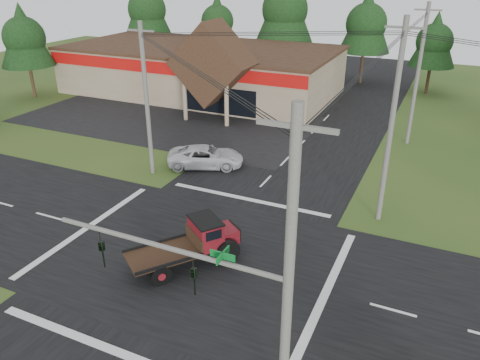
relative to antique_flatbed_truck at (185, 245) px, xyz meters
The scene contains 18 objects.
ground 1.43m from the antique_flatbed_truck, 90.73° to the left, with size 120.00×120.00×0.00m, color #2A4B1B.
road_ns 1.43m from the antique_flatbed_truck, 90.73° to the left, with size 12.00×120.00×0.02m, color black.
road_ew 1.43m from the antique_flatbed_truck, 90.73° to the left, with size 120.00×12.00×0.02m, color black.
parking_apron 24.29m from the antique_flatbed_truck, 125.27° to the left, with size 28.00×14.00×0.02m, color black.
cvs_building 34.24m from the antique_flatbed_truck, 117.35° to the left, with size 30.40×18.20×9.19m.
traffic_signal_mast 9.43m from the antique_flatbed_truck, 49.03° to the right, with size 8.12×0.24×7.00m.
utility_pole_nr 10.99m from the antique_flatbed_truck, 41.76° to the right, with size 2.00×0.30×11.00m.
utility_pole_nw 12.63m from the antique_flatbed_truck, 132.27° to the left, with size 2.00×0.30×10.50m.
utility_pole_ne 12.79m from the antique_flatbed_truck, 47.80° to the left, with size 2.00×0.30×11.50m.
utility_pole_n 24.60m from the antique_flatbed_truck, 70.70° to the left, with size 2.00×0.30×11.20m.
tree_row_a 51.12m from the antique_flatbed_truck, 126.33° to the left, with size 6.72×6.72×12.12m.
tree_row_b 47.58m from the antique_flatbed_truck, 115.05° to the left, with size 5.60×5.60×10.10m.
tree_row_c 43.65m from the antique_flatbed_truck, 103.46° to the left, with size 7.28×7.28×13.13m.
tree_row_d 43.26m from the antique_flatbed_truck, 90.01° to the left, with size 6.16×6.16×11.11m.
tree_row_e 41.87m from the antique_flatbed_truck, 78.92° to the left, with size 5.04×5.04×9.09m.
tree_side_w 38.58m from the antique_flatbed_truck, 146.97° to the left, with size 5.60×5.60×10.10m.
antique_flatbed_truck is the anchor object (origin of this frame).
white_pickup 12.54m from the antique_flatbed_truck, 113.85° to the left, with size 2.56×5.56×1.54m, color silver.
Camera 1 is at (10.61, -17.46, 13.87)m, focal length 35.00 mm.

